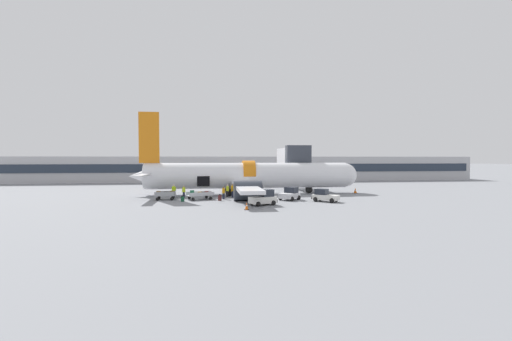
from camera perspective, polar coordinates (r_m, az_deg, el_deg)
The scene contains 19 objects.
ground_plane at distance 45.26m, azimuth 2.83°, elevation -4.52°, with size 500.00×500.00×0.00m, color gray.
terminal_strip at distance 80.16m, azimuth -1.76°, elevation 0.34°, with size 106.88×11.19×5.54m.
jet_bridge_stub at distance 56.83m, azimuth 6.11°, elevation 2.24°, with size 3.80×10.45×7.17m.
airplane at distance 49.44m, azimuth -1.82°, elevation -0.96°, with size 33.03×29.96×11.61m.
baggage_tug_lead at distance 41.75m, azimuth 11.36°, elevation -4.22°, with size 3.18×3.05×1.51m.
baggage_tug_mid at distance 37.86m, azimuth 1.29°, elevation -4.69°, with size 3.29×2.58×1.74m.
baggage_tug_rear at distance 42.84m, azimuth 5.69°, elevation -3.99°, with size 2.98×3.02×1.58m.
baggage_cart_loading at distance 43.66m, azimuth -9.25°, elevation -4.07°, with size 4.21×2.75×1.18m.
baggage_cart_queued at distance 44.12m, azimuth -14.81°, elevation -4.01°, with size 3.37×1.78×1.13m.
ground_crew_loader_a at distance 46.07m, azimuth -4.77°, elevation -3.32°, with size 0.51×0.56×1.66m.
ground_crew_loader_b at distance 46.28m, azimuth -13.54°, elevation -3.31°, with size 0.56×0.54×1.71m.
ground_crew_driver at distance 45.19m, azimuth -3.90°, elevation -3.32°, with size 0.58×0.58×1.81m.
ground_crew_supervisor at distance 43.59m, azimuth -5.43°, elevation -3.67°, with size 0.38×0.55×1.60m.
ground_crew_helper at distance 45.81m, azimuth -11.95°, elevation -3.43°, with size 0.51×0.51×1.59m.
suitcase_on_tarmac_upright at distance 42.10m, azimuth -6.06°, elevation -4.55°, with size 0.43×0.35×0.80m.
suitcase_on_tarmac_spare at distance 41.84m, azimuth -12.15°, elevation -4.68°, with size 0.43×0.34×0.73m.
safety_cone_nose at distance 52.84m, azimuth 16.22°, elevation -3.25°, with size 0.62×0.62×0.78m.
safety_cone_engine_left at distance 34.58m, azimuth -1.57°, elevation -5.94°, with size 0.48×0.48×0.80m.
safety_cone_wingtip at distance 41.52m, azimuth 1.39°, elevation -4.72°, with size 0.50×0.50×0.60m.
Camera 1 is at (-8.14, -44.22, 5.19)m, focal length 24.00 mm.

